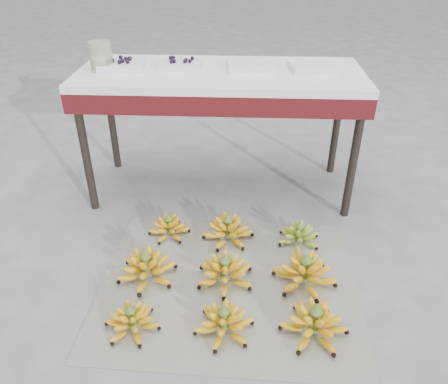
{
  "coord_description": "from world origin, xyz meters",
  "views": [
    {
      "loc": [
        0.0,
        -1.61,
        1.52
      ],
      "look_at": [
        -0.09,
        0.35,
        0.31
      ],
      "focal_mm": 35.0,
      "sensor_mm": 36.0,
      "label": 1
    }
  ],
  "objects_px": {
    "bunch_front_right": "(314,324)",
    "tray_left": "(181,65)",
    "bunch_mid_left": "(147,268)",
    "vendor_table": "(220,86)",
    "newspaper_mat": "(229,283)",
    "bunch_back_right": "(299,236)",
    "bunch_back_center": "(228,231)",
    "bunch_back_left": "(169,228)",
    "bunch_mid_center": "(225,272)",
    "tray_right": "(250,66)",
    "glass_jar": "(101,56)",
    "tray_far_left": "(121,65)",
    "bunch_front_center": "(224,322)",
    "bunch_front_left": "(132,321)",
    "tray_far_right": "(312,67)",
    "bunch_mid_right": "(305,273)"
  },
  "relations": [
    {
      "from": "bunch_front_center",
      "to": "bunch_back_right",
      "type": "bearing_deg",
      "value": 64.59
    },
    {
      "from": "glass_jar",
      "to": "tray_far_left",
      "type": "bearing_deg",
      "value": 18.01
    },
    {
      "from": "glass_jar",
      "to": "vendor_table",
      "type": "bearing_deg",
      "value": 2.74
    },
    {
      "from": "bunch_front_center",
      "to": "newspaper_mat",
      "type": "bearing_deg",
      "value": 93.68
    },
    {
      "from": "bunch_mid_left",
      "to": "bunch_back_left",
      "type": "relative_size",
      "value": 1.56
    },
    {
      "from": "bunch_front_left",
      "to": "vendor_table",
      "type": "xyz_separation_m",
      "value": [
        0.32,
        1.22,
        0.65
      ]
    },
    {
      "from": "newspaper_mat",
      "to": "bunch_mid_right",
      "type": "distance_m",
      "value": 0.38
    },
    {
      "from": "newspaper_mat",
      "to": "tray_right",
      "type": "xyz_separation_m",
      "value": [
        0.08,
        0.95,
        0.81
      ]
    },
    {
      "from": "tray_left",
      "to": "bunch_front_left",
      "type": "bearing_deg",
      "value": -93.74
    },
    {
      "from": "bunch_mid_right",
      "to": "bunch_back_right",
      "type": "bearing_deg",
      "value": 105.93
    },
    {
      "from": "bunch_back_center",
      "to": "bunch_back_left",
      "type": "bearing_deg",
      "value": -171.26
    },
    {
      "from": "newspaper_mat",
      "to": "vendor_table",
      "type": "bearing_deg",
      "value": 95.74
    },
    {
      "from": "bunch_mid_right",
      "to": "tray_far_right",
      "type": "distance_m",
      "value": 1.19
    },
    {
      "from": "tray_far_right",
      "to": "vendor_table",
      "type": "bearing_deg",
      "value": -177.09
    },
    {
      "from": "bunch_mid_right",
      "to": "bunch_mid_left",
      "type": "bearing_deg",
      "value": -163.45
    },
    {
      "from": "bunch_front_right",
      "to": "bunch_mid_center",
      "type": "distance_m",
      "value": 0.5
    },
    {
      "from": "bunch_front_center",
      "to": "bunch_front_right",
      "type": "relative_size",
      "value": 0.78
    },
    {
      "from": "bunch_mid_center",
      "to": "glass_jar",
      "type": "height_order",
      "value": "glass_jar"
    },
    {
      "from": "tray_far_left",
      "to": "tray_right",
      "type": "relative_size",
      "value": 0.99
    },
    {
      "from": "bunch_mid_center",
      "to": "bunch_mid_left",
      "type": "bearing_deg",
      "value": 173.61
    },
    {
      "from": "bunch_mid_right",
      "to": "tray_far_left",
      "type": "height_order",
      "value": "tray_far_left"
    },
    {
      "from": "bunch_front_right",
      "to": "bunch_back_center",
      "type": "distance_m",
      "value": 0.76
    },
    {
      "from": "bunch_front_left",
      "to": "tray_right",
      "type": "bearing_deg",
      "value": 87.77
    },
    {
      "from": "bunch_front_right",
      "to": "tray_left",
      "type": "xyz_separation_m",
      "value": [
        -0.7,
        1.24,
        0.75
      ]
    },
    {
      "from": "bunch_mid_left",
      "to": "bunch_back_right",
      "type": "relative_size",
      "value": 1.5
    },
    {
      "from": "bunch_front_left",
      "to": "glass_jar",
      "type": "relative_size",
      "value": 1.89
    },
    {
      "from": "bunch_front_center",
      "to": "glass_jar",
      "type": "xyz_separation_m",
      "value": [
        -0.76,
        1.18,
        0.82
      ]
    },
    {
      "from": "glass_jar",
      "to": "bunch_mid_right",
      "type": "bearing_deg",
      "value": -37.08
    },
    {
      "from": "bunch_mid_right",
      "to": "bunch_back_left",
      "type": "bearing_deg",
      "value": 170.23
    },
    {
      "from": "bunch_back_right",
      "to": "bunch_front_center",
      "type": "bearing_deg",
      "value": -125.94
    },
    {
      "from": "tray_left",
      "to": "tray_far_right",
      "type": "distance_m",
      "value": 0.76
    },
    {
      "from": "bunch_front_right",
      "to": "bunch_back_center",
      "type": "height_order",
      "value": "bunch_front_right"
    },
    {
      "from": "bunch_mid_right",
      "to": "tray_far_right",
      "type": "height_order",
      "value": "tray_far_right"
    },
    {
      "from": "tray_left",
      "to": "vendor_table",
      "type": "bearing_deg",
      "value": -8.25
    },
    {
      "from": "bunch_mid_right",
      "to": "bunch_mid_center",
      "type": "bearing_deg",
      "value": -162.28
    },
    {
      "from": "bunch_mid_center",
      "to": "bunch_back_center",
      "type": "distance_m",
      "value": 0.34
    },
    {
      "from": "bunch_mid_center",
      "to": "vendor_table",
      "type": "bearing_deg",
      "value": 89.21
    },
    {
      "from": "newspaper_mat",
      "to": "bunch_mid_left",
      "type": "xyz_separation_m",
      "value": [
        -0.41,
        0.02,
        0.06
      ]
    },
    {
      "from": "tray_far_left",
      "to": "bunch_back_center",
      "type": "bearing_deg",
      "value": -40.96
    },
    {
      "from": "bunch_front_center",
      "to": "bunch_back_left",
      "type": "xyz_separation_m",
      "value": [
        -0.35,
        0.68,
        -0.01
      ]
    },
    {
      "from": "vendor_table",
      "to": "glass_jar",
      "type": "distance_m",
      "value": 0.7
    },
    {
      "from": "bunch_front_right",
      "to": "bunch_back_left",
      "type": "bearing_deg",
      "value": 154.62
    },
    {
      "from": "bunch_mid_left",
      "to": "tray_far_right",
      "type": "relative_size",
      "value": 1.33
    },
    {
      "from": "bunch_back_left",
      "to": "tray_far_right",
      "type": "height_order",
      "value": "tray_far_right"
    },
    {
      "from": "bunch_mid_right",
      "to": "tray_left",
      "type": "relative_size",
      "value": 1.58
    },
    {
      "from": "bunch_back_left",
      "to": "tray_right",
      "type": "xyz_separation_m",
      "value": [
        0.43,
        0.57,
        0.76
      ]
    },
    {
      "from": "newspaper_mat",
      "to": "bunch_front_right",
      "type": "relative_size",
      "value": 3.46
    },
    {
      "from": "bunch_mid_left",
      "to": "glass_jar",
      "type": "distance_m",
      "value": 1.24
    },
    {
      "from": "bunch_front_left",
      "to": "vendor_table",
      "type": "relative_size",
      "value": 0.18
    },
    {
      "from": "bunch_mid_left",
      "to": "vendor_table",
      "type": "relative_size",
      "value": 0.23
    }
  ]
}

